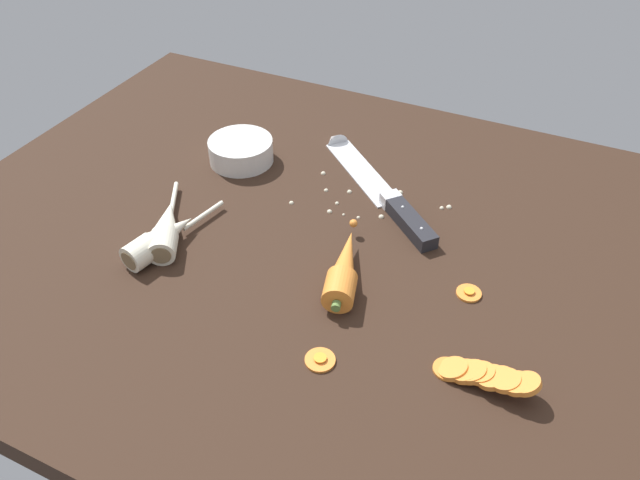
{
  "coord_description": "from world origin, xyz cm",
  "views": [
    {
      "loc": [
        29.18,
        -63.92,
        59.58
      ],
      "look_at": [
        0.0,
        -2.0,
        1.5
      ],
      "focal_mm": 35.1,
      "sensor_mm": 36.0,
      "label": 1
    }
  ],
  "objects_px": {
    "whole_carrot": "(344,268)",
    "parsnip_mid_left": "(166,228)",
    "carrot_slice_stray_near": "(320,359)",
    "carrot_slice_stray_mid": "(469,292)",
    "chefs_knife": "(373,182)",
    "parsnip_front": "(161,239)",
    "prep_bowl": "(241,150)",
    "carrot_slice_stack": "(485,375)"
  },
  "relations": [
    {
      "from": "whole_carrot",
      "to": "carrot_slice_stray_mid",
      "type": "distance_m",
      "value": 0.17
    },
    {
      "from": "chefs_knife",
      "to": "whole_carrot",
      "type": "xyz_separation_m",
      "value": [
        0.04,
        -0.22,
        0.01
      ]
    },
    {
      "from": "parsnip_mid_left",
      "to": "carrot_slice_stray_near",
      "type": "distance_m",
      "value": 0.32
    },
    {
      "from": "carrot_slice_stack",
      "to": "carrot_slice_stray_near",
      "type": "xyz_separation_m",
      "value": [
        -0.18,
        -0.05,
        -0.01
      ]
    },
    {
      "from": "carrot_slice_stray_mid",
      "to": "prep_bowl",
      "type": "xyz_separation_m",
      "value": [
        -0.44,
        0.15,
        0.02
      ]
    },
    {
      "from": "chefs_knife",
      "to": "parsnip_front",
      "type": "distance_m",
      "value": 0.35
    },
    {
      "from": "carrot_slice_stray_near",
      "to": "carrot_slice_stray_mid",
      "type": "xyz_separation_m",
      "value": [
        0.13,
        0.19,
        0.0
      ]
    },
    {
      "from": "parsnip_mid_left",
      "to": "carrot_slice_stray_mid",
      "type": "xyz_separation_m",
      "value": [
        0.43,
        0.08,
        -0.02
      ]
    },
    {
      "from": "carrot_slice_stack",
      "to": "carrot_slice_stray_mid",
      "type": "xyz_separation_m",
      "value": [
        -0.05,
        0.14,
        -0.01
      ]
    },
    {
      "from": "chefs_knife",
      "to": "prep_bowl",
      "type": "bearing_deg",
      "value": -173.35
    },
    {
      "from": "parsnip_mid_left",
      "to": "parsnip_front",
      "type": "bearing_deg",
      "value": -70.6
    },
    {
      "from": "chefs_knife",
      "to": "carrot_slice_stack",
      "type": "distance_m",
      "value": 0.41
    },
    {
      "from": "carrot_slice_stack",
      "to": "carrot_slice_stray_near",
      "type": "height_order",
      "value": "carrot_slice_stack"
    },
    {
      "from": "parsnip_mid_left",
      "to": "carrot_slice_stray_near",
      "type": "height_order",
      "value": "parsnip_mid_left"
    },
    {
      "from": "chefs_knife",
      "to": "parsnip_mid_left",
      "type": "xyz_separation_m",
      "value": [
        -0.22,
        -0.25,
        0.01
      ]
    },
    {
      "from": "parsnip_mid_left",
      "to": "carrot_slice_stack",
      "type": "bearing_deg",
      "value": -6.97
    },
    {
      "from": "carrot_slice_stray_near",
      "to": "carrot_slice_stray_mid",
      "type": "relative_size",
      "value": 1.11
    },
    {
      "from": "prep_bowl",
      "to": "chefs_knife",
      "type": "bearing_deg",
      "value": 6.65
    },
    {
      "from": "carrot_slice_stack",
      "to": "carrot_slice_stray_near",
      "type": "bearing_deg",
      "value": -164.48
    },
    {
      "from": "carrot_slice_stray_mid",
      "to": "carrot_slice_stack",
      "type": "bearing_deg",
      "value": -68.79
    },
    {
      "from": "carrot_slice_stray_mid",
      "to": "parsnip_front",
      "type": "bearing_deg",
      "value": -166.83
    },
    {
      "from": "whole_carrot",
      "to": "parsnip_mid_left",
      "type": "relative_size",
      "value": 1.01
    },
    {
      "from": "parsnip_front",
      "to": "carrot_slice_stray_near",
      "type": "height_order",
      "value": "parsnip_front"
    },
    {
      "from": "carrot_slice_stray_near",
      "to": "prep_bowl",
      "type": "relative_size",
      "value": 0.34
    },
    {
      "from": "parsnip_mid_left",
      "to": "carrot_slice_stray_mid",
      "type": "height_order",
      "value": "parsnip_mid_left"
    },
    {
      "from": "chefs_knife",
      "to": "whole_carrot",
      "type": "bearing_deg",
      "value": -78.69
    },
    {
      "from": "chefs_knife",
      "to": "whole_carrot",
      "type": "relative_size",
      "value": 1.61
    },
    {
      "from": "chefs_knife",
      "to": "prep_bowl",
      "type": "distance_m",
      "value": 0.24
    },
    {
      "from": "whole_carrot",
      "to": "parsnip_front",
      "type": "height_order",
      "value": "whole_carrot"
    },
    {
      "from": "chefs_knife",
      "to": "carrot_slice_stray_near",
      "type": "xyz_separation_m",
      "value": [
        0.08,
        -0.37,
        -0.0
      ]
    },
    {
      "from": "chefs_knife",
      "to": "carrot_slice_stray_near",
      "type": "distance_m",
      "value": 0.37
    },
    {
      "from": "carrot_slice_stack",
      "to": "prep_bowl",
      "type": "bearing_deg",
      "value": 149.84
    },
    {
      "from": "chefs_knife",
      "to": "parsnip_front",
      "type": "relative_size",
      "value": 1.54
    },
    {
      "from": "parsnip_mid_left",
      "to": "carrot_slice_stray_near",
      "type": "relative_size",
      "value": 4.67
    },
    {
      "from": "parsnip_front",
      "to": "carrot_slice_stray_near",
      "type": "distance_m",
      "value": 0.31
    },
    {
      "from": "parsnip_front",
      "to": "carrot_slice_stray_mid",
      "type": "height_order",
      "value": "parsnip_front"
    },
    {
      "from": "parsnip_mid_left",
      "to": "carrot_slice_stray_mid",
      "type": "distance_m",
      "value": 0.44
    },
    {
      "from": "chefs_knife",
      "to": "parsnip_mid_left",
      "type": "relative_size",
      "value": 1.63
    },
    {
      "from": "chefs_knife",
      "to": "parsnip_front",
      "type": "height_order",
      "value": "parsnip_front"
    },
    {
      "from": "whole_carrot",
      "to": "carrot_slice_stray_mid",
      "type": "xyz_separation_m",
      "value": [
        0.16,
        0.05,
        -0.02
      ]
    },
    {
      "from": "carrot_slice_stray_near",
      "to": "parsnip_front",
      "type": "bearing_deg",
      "value": 163.34
    },
    {
      "from": "parsnip_mid_left",
      "to": "carrot_slice_stray_near",
      "type": "xyz_separation_m",
      "value": [
        0.3,
        -0.11,
        -0.02
      ]
    }
  ]
}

